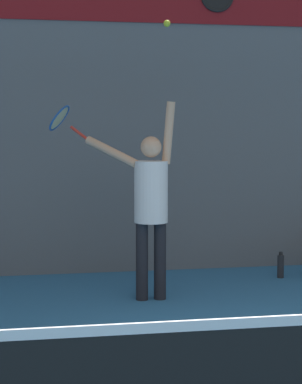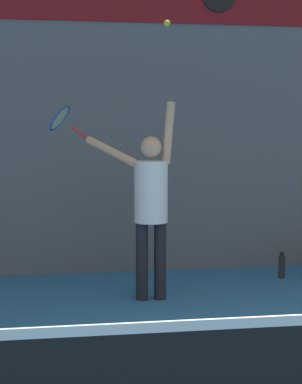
% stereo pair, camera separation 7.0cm
% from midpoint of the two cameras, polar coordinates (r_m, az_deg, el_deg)
% --- Properties ---
extents(back_wall, '(18.00, 0.10, 5.00)m').
position_cam_midpoint_polar(back_wall, '(8.96, 1.93, 9.54)').
color(back_wall, slate).
rests_on(back_wall, ground_plane).
extents(tennis_player, '(0.94, 0.61, 2.12)m').
position_cam_midpoint_polar(tennis_player, '(7.36, -0.35, -0.58)').
color(tennis_player, black).
rests_on(tennis_player, ground_plane).
extents(tennis_racket, '(0.48, 0.40, 0.39)m').
position_cam_midpoint_polar(tennis_racket, '(7.71, -7.66, 5.94)').
color(tennis_racket, red).
extents(tennis_ball, '(0.07, 0.07, 0.07)m').
position_cam_midpoint_polar(tennis_ball, '(7.36, 1.04, 13.66)').
color(tennis_ball, '#CCDB2D').
extents(water_bottle, '(0.08, 0.08, 0.32)m').
position_cam_midpoint_polar(water_bottle, '(8.70, 10.36, -5.99)').
color(water_bottle, '#262628').
rests_on(water_bottle, ground_plane).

